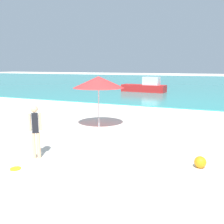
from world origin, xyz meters
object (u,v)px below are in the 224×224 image
Objects in this scene: boat_near at (145,87)px; beach_ball at (200,162)px; frisbee at (16,169)px; beach_umbrella at (99,82)px; person_standing at (35,129)px.

beach_ball is (7.04, -18.95, -0.45)m from boat_near.
frisbee is 0.13× the size of beach_umbrella.
beach_umbrella is (-0.01, 4.19, 1.13)m from person_standing.
frisbee is at bearing -155.35° from beach_ball.
frisbee is 5.00m from beach_ball.
boat_near is 2.07× the size of beach_umbrella.
beach_ball is 0.14× the size of beach_umbrella.
boat_near reaches higher than beach_ball.
frisbee is 0.06× the size of boat_near.
boat_near is (-2.48, 20.15, -0.31)m from person_standing.
person_standing is 4.34m from beach_umbrella.
person_standing reaches higher than frisbee.
boat_near is 20.22m from beach_ball.
beach_umbrella is at bearing 146.86° from beach_ball.
beach_ball is at bearing -33.14° from beach_umbrella.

